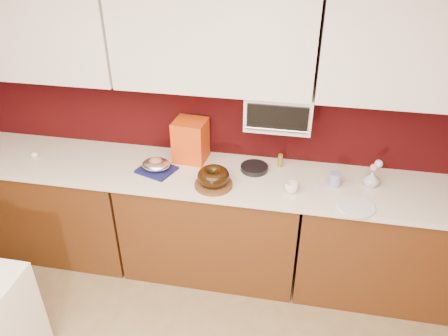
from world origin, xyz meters
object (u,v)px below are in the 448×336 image
at_px(coffee_mug, 291,186).
at_px(blue_jar, 335,179).
at_px(toaster_oven, 279,109).
at_px(pandoro_box, 191,140).
at_px(bundt_cake, 213,176).
at_px(flower_vase, 372,178).
at_px(foil_ham_nest, 156,164).

relative_size(coffee_mug, blue_jar, 0.90).
bearing_deg(toaster_oven, pandoro_box, 178.98).
bearing_deg(toaster_oven, blue_jar, -20.21).
relative_size(bundt_cake, coffee_mug, 2.51).
bearing_deg(coffee_mug, bundt_cake, -176.87).
bearing_deg(pandoro_box, flower_vase, -0.61).
bearing_deg(pandoro_box, foil_ham_nest, -128.64).
bearing_deg(bundt_cake, flower_vase, 10.96).
distance_m(toaster_oven, blue_jar, 0.62).
distance_m(pandoro_box, coffee_mug, 0.84).
xyz_separation_m(pandoro_box, coffee_mug, (0.78, -0.30, -0.12)).
relative_size(pandoro_box, blue_jar, 3.24).
xyz_separation_m(blue_jar, flower_vase, (0.24, 0.04, 0.02)).
xyz_separation_m(pandoro_box, blue_jar, (1.07, -0.17, -0.11)).
bearing_deg(coffee_mug, pandoro_box, 158.66).
bearing_deg(coffee_mug, foil_ham_nest, 175.04).
distance_m(bundt_cake, flower_vase, 1.09).
bearing_deg(bundt_cake, toaster_oven, 38.93).
bearing_deg(toaster_oven, bundt_cake, -141.07).
bearing_deg(coffee_mug, blue_jar, 24.96).
bearing_deg(toaster_oven, flower_vase, -9.68).
height_order(foil_ham_nest, blue_jar, blue_jar).
relative_size(toaster_oven, pandoro_box, 1.41).
bearing_deg(toaster_oven, coffee_mug, -65.14).
relative_size(bundt_cake, blue_jar, 2.25).
bearing_deg(blue_jar, coffee_mug, -155.04).
distance_m(bundt_cake, pandoro_box, 0.42).
bearing_deg(foil_ham_nest, toaster_oven, 13.69).
relative_size(foil_ham_nest, pandoro_box, 0.65).
height_order(bundt_cake, blue_jar, bundt_cake).
bearing_deg(blue_jar, flower_vase, 9.85).
xyz_separation_m(foil_ham_nest, coffee_mug, (0.98, -0.09, -0.01)).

